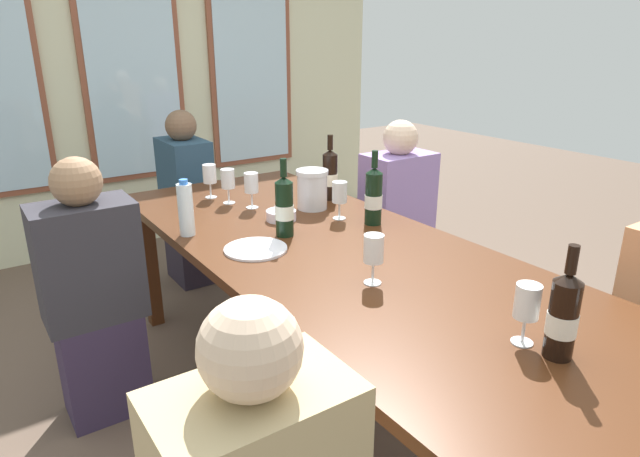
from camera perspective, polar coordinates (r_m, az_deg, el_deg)
The scene contains 20 objects.
ground_plane at distance 2.44m, azimuth 3.70°, elevation -19.60°, with size 12.00×12.00×0.00m, color brown.
back_wall_with_windows at distance 4.32m, azimuth -19.29°, elevation 17.34°, with size 4.19×0.10×2.90m.
dining_table at distance 2.08m, azimuth 4.10°, elevation -4.87°, with size 0.99×2.82×0.74m.
white_plate_0 at distance 2.16m, azimuth -6.71°, elevation -2.12°, with size 0.25×0.25×0.01m, color white.
metal_pitcher at distance 2.63m, azimuth -0.82°, elevation 4.12°, with size 0.16×0.16×0.19m.
wine_bottle_0 at distance 2.78m, azimuth 1.04°, elevation 5.62°, with size 0.08×0.08×0.33m.
wine_bottle_1 at distance 2.27m, azimuth -3.73°, elevation 2.31°, with size 0.08×0.08×0.33m.
wine_bottle_2 at distance 1.54m, azimuth 23.95°, elevation -8.28°, with size 0.08×0.08×0.31m.
wine_bottle_3 at distance 2.42m, azimuth 5.59°, elevation 3.38°, with size 0.08×0.08×0.33m.
tasting_bowl_0 at distance 2.49m, azimuth -4.09°, elevation 1.38°, with size 0.14×0.14×0.05m, color white.
water_bottle at distance 2.34m, azimuth -13.78°, elevation 1.97°, with size 0.06×0.06×0.24m.
wine_glass_0 at distance 2.86m, azimuth -11.41°, elevation 5.42°, with size 0.07×0.07×0.17m.
wine_glass_1 at distance 2.66m, azimuth -7.16°, elevation 4.55°, with size 0.07×0.07×0.17m.
wine_glass_2 at distance 1.57m, azimuth 20.74°, elevation -7.25°, with size 0.07×0.07×0.17m.
wine_glass_3 at distance 2.75m, azimuth -9.55°, elevation 4.96°, with size 0.07×0.07×0.17m.
wine_glass_4 at distance 2.48m, azimuth 2.05°, elevation 3.70°, with size 0.07×0.07×0.17m.
wine_glass_5 at distance 1.83m, azimuth 5.59°, elevation -2.22°, with size 0.07×0.07×0.17m.
seated_person_2 at distance 2.41m, azimuth -22.43°, elevation -6.82°, with size 0.38×0.24×1.11m.
seated_person_3 at distance 3.12m, azimuth 7.94°, elevation 0.45°, with size 0.38×0.24×1.11m.
seated_person_4 at distance 3.59m, azimuth -13.62°, elevation 2.61°, with size 0.24×0.38×1.11m.
Camera 1 is at (-1.19, -1.47, 1.53)m, focal length 30.78 mm.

